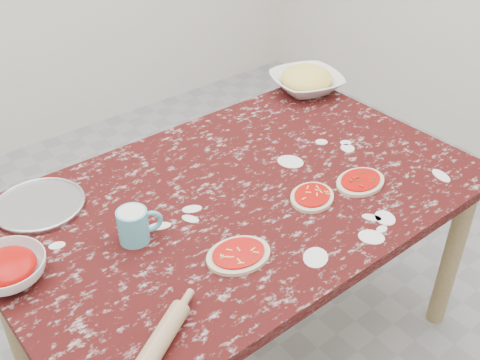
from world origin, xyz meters
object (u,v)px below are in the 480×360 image
pizza_tray (40,205)px  cheese_bowl (306,83)px  rolling_pin (158,345)px  flour_mug (135,225)px  worktable (240,212)px  sauce_bowl (8,270)px

pizza_tray → cheese_bowl: cheese_bowl is taller
rolling_pin → flour_mug: bearing=66.5°
worktable → cheese_bowl: size_ratio=5.39×
worktable → pizza_tray: 0.65m
flour_mug → worktable: bearing=-1.5°
pizza_tray → flour_mug: (0.16, -0.33, 0.05)m
pizza_tray → rolling_pin: bearing=-90.8°
worktable → sauce_bowl: sauce_bowl is taller
worktable → sauce_bowl: (-0.74, 0.08, 0.12)m
worktable → sauce_bowl: bearing=173.5°
worktable → cheese_bowl: cheese_bowl is taller
sauce_bowl → flour_mug: flour_mug is taller
pizza_tray → cheese_bowl: 1.25m
worktable → pizza_tray: size_ratio=5.70×
pizza_tray → rolling_pin: size_ratio=1.11×
pizza_tray → worktable: bearing=-32.0°
cheese_bowl → flour_mug: bearing=-160.0°
worktable → flour_mug: (-0.39, 0.01, 0.14)m
worktable → pizza_tray: bearing=148.0°
flour_mug → cheese_bowl: bearing=20.0°
flour_mug → rolling_pin: 0.42m
worktable → cheese_bowl: (0.70, 0.41, 0.12)m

